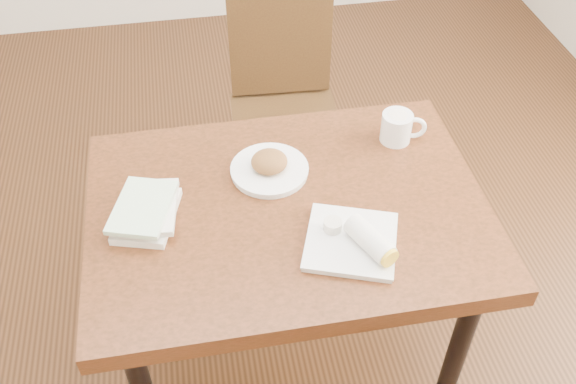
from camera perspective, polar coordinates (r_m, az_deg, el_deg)
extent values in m
cube|color=#472814|center=(2.41, 0.00, -13.90)|extent=(4.00, 5.00, 0.01)
cube|color=brown|center=(1.84, 0.00, -1.79)|extent=(1.13, 0.82, 0.06)
cylinder|color=black|center=(2.06, 14.81, -13.58)|extent=(0.06, 0.06, 0.69)
cylinder|color=black|center=(2.32, -12.76, -4.22)|extent=(0.06, 0.06, 0.69)
cylinder|color=black|center=(2.41, 9.60, -1.37)|extent=(0.06, 0.06, 0.69)
cylinder|color=#3F2C12|center=(2.86, 3.00, 4.60)|extent=(0.04, 0.04, 0.45)
cylinder|color=#3F2C12|center=(2.83, -4.23, 4.03)|extent=(0.04, 0.04, 0.45)
cylinder|color=#3F2C12|center=(2.60, 4.26, -0.42)|extent=(0.04, 0.04, 0.45)
cylinder|color=#3F2C12|center=(2.56, -3.68, -1.10)|extent=(0.04, 0.04, 0.45)
cube|color=#3F2C12|center=(2.55, -0.17, 6.00)|extent=(0.44, 0.44, 0.04)
cube|color=#3F2C12|center=(2.56, -0.70, 13.21)|extent=(0.40, 0.06, 0.45)
cylinder|color=white|center=(1.91, -1.65, 1.88)|extent=(0.23, 0.23, 0.01)
cylinder|color=white|center=(1.90, -1.66, 2.11)|extent=(0.23, 0.23, 0.01)
ellipsoid|color=#B27538|center=(1.89, -1.67, 2.72)|extent=(0.13, 0.12, 0.06)
cylinder|color=white|center=(2.03, 9.60, 5.68)|extent=(0.10, 0.10, 0.10)
torus|color=white|center=(2.04, 11.15, 5.61)|extent=(0.08, 0.03, 0.08)
cylinder|color=tan|center=(2.00, 9.75, 6.66)|extent=(0.09, 0.09, 0.01)
cylinder|color=#F2E5CC|center=(2.00, 9.76, 6.74)|extent=(0.06, 0.06, 0.00)
cube|color=white|center=(1.72, 5.60, -4.49)|extent=(0.30, 0.30, 0.01)
cube|color=white|center=(1.71, 5.62, -4.27)|extent=(0.30, 0.30, 0.01)
cylinder|color=white|center=(1.67, 7.28, -4.20)|extent=(0.12, 0.16, 0.06)
cylinder|color=yellow|center=(1.64, 8.92, -5.73)|extent=(0.06, 0.04, 0.05)
cylinder|color=silver|center=(1.72, 4.00, -2.97)|extent=(0.05, 0.05, 0.03)
cylinder|color=red|center=(1.71, 4.01, -2.72)|extent=(0.04, 0.04, 0.01)
cube|color=white|center=(1.81, -12.44, -2.07)|extent=(0.20, 0.25, 0.02)
cube|color=silver|center=(1.80, -12.18, -1.34)|extent=(0.17, 0.23, 0.02)
cube|color=#97E196|center=(1.78, -12.80, -1.32)|extent=(0.21, 0.25, 0.02)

